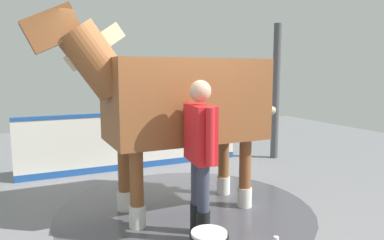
{
  "coord_description": "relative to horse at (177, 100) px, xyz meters",
  "views": [
    {
      "loc": [
        -3.89,
        1.52,
        1.84
      ],
      "look_at": [
        -0.03,
        -0.16,
        1.27
      ],
      "focal_mm": 33.42,
      "sensor_mm": 36.0,
      "label": 1
    }
  ],
  "objects": [
    {
      "name": "horse",
      "position": [
        0.0,
        0.0,
        0.0
      ],
      "size": [
        1.1,
        3.36,
        2.58
      ],
      "rotation": [
        0.0,
        0.0,
        1.6
      ],
      "color": "brown",
      "rests_on": "ground"
    },
    {
      "name": "wet_patch",
      "position": [
        0.0,
        -0.11,
        -1.47
      ],
      "size": [
        3.41,
        3.41,
        0.0
      ],
      "primitive_type": "cylinder",
      "color": "#4C4C54",
      "rests_on": "ground"
    },
    {
      "name": "roof_post_far",
      "position": [
        1.9,
        -2.96,
        -0.06
      ],
      "size": [
        0.16,
        0.16,
        2.82
      ],
      "primitive_type": "cylinder",
      "color": "#4C4C51",
      "rests_on": "ground"
    },
    {
      "name": "ground_plane",
      "position": [
        -0.39,
        0.14,
        -1.48
      ],
      "size": [
        16.0,
        16.0,
        0.02
      ],
      "primitive_type": "cube",
      "color": "gray"
    },
    {
      "name": "barrier_wall",
      "position": [
        2.24,
        -0.04,
        -0.97
      ],
      "size": [
        0.22,
        4.25,
        1.09
      ],
      "color": "silver",
      "rests_on": "ground"
    },
    {
      "name": "handler",
      "position": [
        -0.84,
        0.06,
        -0.45
      ],
      "size": [
        0.69,
        0.27,
        1.75
      ],
      "rotation": [
        0.0,
        0.0,
        4.62
      ],
      "color": "black",
      "rests_on": "ground"
    }
  ]
}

